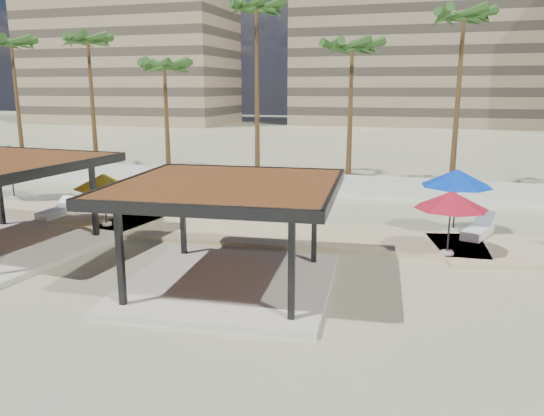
{
  "coord_description": "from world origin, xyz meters",
  "views": [
    {
      "loc": [
        7.85,
        -13.48,
        6.05
      ],
      "look_at": [
        1.93,
        5.98,
        1.4
      ],
      "focal_mm": 35.0,
      "sensor_mm": 36.0,
      "label": 1
    }
  ],
  "objects": [
    {
      "name": "palm_a",
      "position": [
        -21.0,
        18.3,
        8.71
      ],
      "size": [
        3.0,
        3.0,
        9.92
      ],
      "color": "brown",
      "rests_on": "ground"
    },
    {
      "name": "ground",
      "position": [
        0.0,
        0.0,
        0.0
      ],
      "size": [
        200.0,
        200.0,
        0.0
      ],
      "primitive_type": "plane",
      "color": "tan",
      "rests_on": "ground"
    },
    {
      "name": "palm_d",
      "position": [
        -3.0,
        18.9,
        10.31
      ],
      "size": [
        3.0,
        3.0,
        11.63
      ],
      "color": "brown",
      "rests_on": "ground"
    },
    {
      "name": "lounger_a",
      "position": [
        -8.8,
        6.54,
        0.37
      ],
      "size": [
        0.7,
        2.08,
        0.78
      ],
      "rotation": [
        0.0,
        0.0,
        1.58
      ],
      "color": "white",
      "rests_on": "promenade"
    },
    {
      "name": "palm_b",
      "position": [
        -15.0,
        18.7,
        8.78
      ],
      "size": [
        3.0,
        3.0,
        9.98
      ],
      "color": "brown",
      "rests_on": "ground"
    },
    {
      "name": "pavilion_central",
      "position": [
        2.05,
        0.98,
        1.97
      ],
      "size": [
        7.1,
        7.1,
        3.31
      ],
      "rotation": [
        0.0,
        0.0,
        0.09
      ],
      "color": "beige",
      "rests_on": "ground"
    },
    {
      "name": "lounger_b",
      "position": [
        9.8,
        8.67,
        0.38
      ],
      "size": [
        1.46,
        2.35,
        0.85
      ],
      "rotation": [
        0.0,
        0.0,
        1.21
      ],
      "color": "white",
      "rests_on": "promenade"
    },
    {
      "name": "palm_f",
      "position": [
        9.0,
        18.6,
        9.4
      ],
      "size": [
        3.0,
        3.0,
        10.65
      ],
      "color": "brown",
      "rests_on": "ground"
    },
    {
      "name": "umbrella_b",
      "position": [
        -5.57,
        5.8,
        2.14
      ],
      "size": [
        2.87,
        2.87,
        2.28
      ],
      "rotation": [
        0.0,
        0.0,
        -0.13
      ],
      "color": "beige",
      "rests_on": "promenade"
    },
    {
      "name": "umbrella_c",
      "position": [
        8.58,
        5.8,
        2.16
      ],
      "size": [
        2.97,
        2.97,
        2.31
      ],
      "rotation": [
        0.0,
        0.0,
        0.16
      ],
      "color": "beige",
      "rests_on": "promenade"
    },
    {
      "name": "umbrella_a",
      "position": [
        -13.59,
        9.2,
        2.66
      ],
      "size": [
        3.46,
        3.46,
        2.88
      ],
      "rotation": [
        0.0,
        0.0,
        -0.07
      ],
      "color": "beige",
      "rests_on": "promenade"
    },
    {
      "name": "building_mid",
      "position": [
        4.0,
        78.0,
        14.27
      ],
      "size": [
        38.0,
        16.0,
        30.4
      ],
      "color": "#847259",
      "rests_on": "ground"
    },
    {
      "name": "building_west",
      "position": [
        -42.0,
        68.0,
        15.27
      ],
      "size": [
        34.0,
        16.0,
        32.4
      ],
      "color": "#937F60",
      "rests_on": "ground"
    },
    {
      "name": "palm_e",
      "position": [
        3.0,
        18.4,
        8.01
      ],
      "size": [
        3.0,
        3.0,
        9.17
      ],
      "color": "brown",
      "rests_on": "ground"
    },
    {
      "name": "boundary_wall",
      "position": [
        0.0,
        16.0,
        0.6
      ],
      "size": [
        56.0,
        0.3,
        1.2
      ],
      "primitive_type": "cube",
      "color": "silver",
      "rests_on": "ground"
    },
    {
      "name": "umbrella_d",
      "position": [
        8.87,
        9.2,
        2.42
      ],
      "size": [
        3.57,
        3.57,
        2.6
      ],
      "rotation": [
        0.0,
        0.0,
        -0.25
      ],
      "color": "beige",
      "rests_on": "promenade"
    },
    {
      "name": "promenade",
      "position": [
        2.0,
        7.67,
        0.06
      ],
      "size": [
        44.45,
        7.97,
        0.24
      ],
      "color": "#C6B284",
      "rests_on": "ground"
    },
    {
      "name": "palm_c",
      "position": [
        -9.0,
        18.1,
        7.1
      ],
      "size": [
        3.0,
        3.0,
        8.2
      ],
      "color": "brown",
      "rests_on": "ground"
    }
  ]
}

